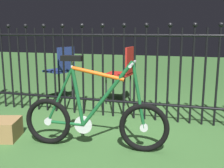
% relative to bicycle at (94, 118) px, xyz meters
% --- Properties ---
extents(ground_plane, '(20.00, 20.00, 0.00)m').
position_rel_bicycle_xyz_m(ground_plane, '(0.08, 0.25, -0.30)').
color(ground_plane, '#37622E').
extents(iron_fence, '(4.67, 0.07, 1.29)m').
position_rel_bicycle_xyz_m(iron_fence, '(0.01, 1.00, 0.35)').
color(iron_fence, black).
rests_on(iron_fence, ground).
extents(bicycle, '(1.43, 0.40, 0.90)m').
position_rel_bicycle_xyz_m(bicycle, '(0.00, 0.00, 0.00)').
color(bicycle, black).
rests_on(bicycle, ground).
extents(chair_red, '(0.41, 0.40, 0.89)m').
position_rel_bicycle_xyz_m(chair_red, '(-0.14, 1.71, 0.24)').
color(chair_red, black).
rests_on(chair_red, ground).
extents(chair_navy, '(0.48, 0.47, 0.88)m').
position_rel_bicycle_xyz_m(chair_navy, '(-1.14, 1.59, 0.24)').
color(chair_navy, black).
rests_on(chair_navy, ground).
extents(display_crate, '(0.40, 0.40, 0.21)m').
position_rel_bicycle_xyz_m(display_crate, '(-1.01, -0.07, -0.20)').
color(display_crate, olive).
rests_on(display_crate, ground).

